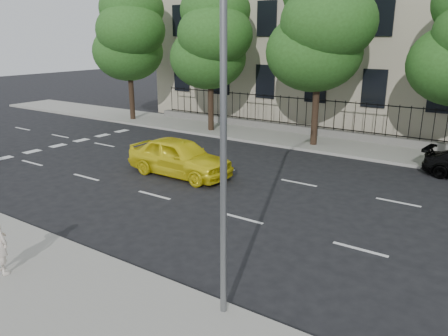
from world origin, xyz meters
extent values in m
plane|color=black|center=(0.00, 0.00, 0.00)|extent=(120.00, 120.00, 0.00)
cube|color=gray|center=(0.00, -4.00, 0.07)|extent=(60.00, 4.00, 0.15)
cube|color=gray|center=(0.00, 14.00, 0.07)|extent=(60.00, 4.00, 0.15)
cube|color=slate|center=(0.00, 15.70, 0.35)|extent=(30.00, 0.50, 0.40)
cube|color=black|center=(0.00, 15.70, 0.65)|extent=(28.80, 0.05, 0.05)
cube|color=black|center=(0.00, 15.70, 2.25)|extent=(28.80, 0.05, 0.05)
cylinder|color=slate|center=(2.50, -2.30, 4.15)|extent=(0.14, 0.14, 8.00)
cylinder|color=#382619|center=(-16.00, 13.20, 1.72)|extent=(0.36, 0.36, 3.15)
ellipsoid|color=#28541C|center=(-16.40, 13.50, 4.86)|extent=(4.94, 4.94, 4.06)
ellipsoid|color=#28541C|center=(-15.50, 13.00, 6.29)|extent=(4.68, 4.68, 3.85)
ellipsoid|color=#28541C|center=(-15.90, 13.60, 7.72)|extent=(4.42, 4.42, 3.64)
cylinder|color=#382619|center=(-9.00, 13.20, 1.64)|extent=(0.36, 0.36, 2.97)
ellipsoid|color=#28541C|center=(-9.40, 13.50, 4.62)|extent=(4.75, 4.75, 3.90)
ellipsoid|color=#28541C|center=(-8.50, 13.00, 6.00)|extent=(4.50, 4.50, 3.70)
ellipsoid|color=#28541C|center=(-8.90, 13.60, 7.38)|extent=(4.25, 4.25, 3.50)
cylinder|color=#382619|center=(-2.00, 13.20, 1.81)|extent=(0.36, 0.36, 3.32)
ellipsoid|color=#28541C|center=(-2.40, 13.50, 5.09)|extent=(5.13, 5.13, 4.21)
ellipsoid|color=#28541C|center=(-1.50, 13.00, 6.58)|extent=(4.86, 4.86, 4.00)
imported|color=yellow|center=(-4.82, 5.05, 0.83)|extent=(4.93, 2.04, 1.67)
camera|label=1|loc=(7.12, -9.10, 5.87)|focal=35.00mm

